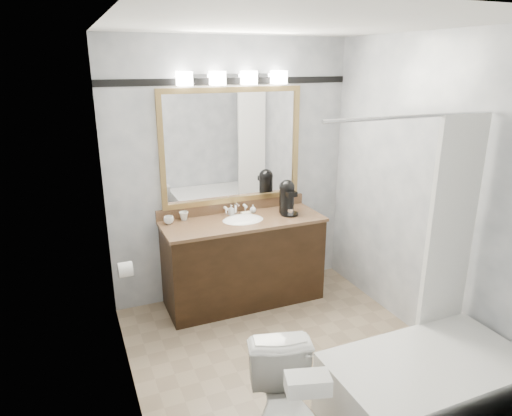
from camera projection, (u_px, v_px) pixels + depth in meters
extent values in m
cube|color=gray|center=(290.00, 358.00, 3.67)|extent=(2.40, 2.60, 0.01)
cube|color=white|center=(299.00, 23.00, 2.90)|extent=(2.40, 2.60, 0.01)
cube|color=silver|center=(232.00, 172.00, 4.43)|extent=(2.40, 0.01, 2.50)
cube|color=silver|center=(422.00, 290.00, 2.14)|extent=(2.40, 0.01, 2.50)
cube|color=silver|center=(121.00, 234.00, 2.83)|extent=(0.01, 2.60, 2.50)
cube|color=silver|center=(425.00, 192.00, 3.73)|extent=(0.01, 2.60, 2.50)
cube|color=black|center=(243.00, 262.00, 4.43)|extent=(1.50, 0.55, 0.82)
cube|color=#986C47|center=(243.00, 221.00, 4.30)|extent=(1.53, 0.58, 0.03)
cube|color=#986C47|center=(233.00, 207.00, 4.51)|extent=(1.53, 0.03, 0.10)
ellipsoid|color=white|center=(243.00, 223.00, 4.30)|extent=(0.44, 0.34, 0.14)
cube|color=#AA874D|center=(231.00, 90.00, 4.17)|extent=(1.40, 0.04, 0.05)
cube|color=#AA874D|center=(233.00, 200.00, 4.49)|extent=(1.40, 0.04, 0.05)
cube|color=#AA874D|center=(161.00, 152.00, 4.08)|extent=(0.05, 0.04, 1.00)
cube|color=#AA874D|center=(295.00, 142.00, 4.58)|extent=(0.05, 0.04, 1.00)
cube|color=white|center=(232.00, 147.00, 4.33)|extent=(1.30, 0.01, 1.00)
cube|color=silver|center=(232.00, 75.00, 4.12)|extent=(0.90, 0.05, 0.03)
cube|color=white|center=(184.00, 79.00, 3.91)|extent=(0.12, 0.12, 0.12)
cube|color=white|center=(218.00, 78.00, 4.03)|extent=(0.12, 0.12, 0.12)
cube|color=white|center=(249.00, 78.00, 4.14)|extent=(0.12, 0.12, 0.12)
cube|color=white|center=(279.00, 77.00, 4.25)|extent=(0.12, 0.12, 0.12)
cube|color=black|center=(231.00, 81.00, 4.15)|extent=(2.40, 0.01, 0.06)
cube|color=white|center=(426.00, 389.00, 2.98)|extent=(1.30, 0.72, 0.45)
cylinder|color=silver|center=(414.00, 117.00, 2.79)|extent=(1.30, 0.02, 0.02)
cube|color=white|center=(451.00, 227.00, 3.17)|extent=(0.40, 0.04, 1.55)
cylinder|color=white|center=(125.00, 269.00, 3.61)|extent=(0.11, 0.12, 0.12)
cube|color=white|center=(308.00, 383.00, 2.27)|extent=(0.25, 0.18, 0.09)
cylinder|color=black|center=(289.00, 214.00, 4.43)|extent=(0.17, 0.17, 0.02)
cylinder|color=black|center=(287.00, 200.00, 4.44)|extent=(0.15, 0.15, 0.25)
sphere|color=black|center=(287.00, 187.00, 4.40)|extent=(0.15, 0.15, 0.15)
cube|color=black|center=(291.00, 194.00, 4.35)|extent=(0.10, 0.10, 0.05)
cylinder|color=silver|center=(290.00, 212.00, 4.40)|extent=(0.06, 0.06, 0.06)
imported|color=white|center=(169.00, 220.00, 4.18)|extent=(0.09, 0.09, 0.07)
imported|color=white|center=(184.00, 216.00, 4.28)|extent=(0.10, 0.10, 0.08)
imported|color=white|center=(231.00, 210.00, 4.42)|extent=(0.05, 0.06, 0.10)
imported|color=white|center=(253.00, 209.00, 4.49)|extent=(0.08, 0.08, 0.08)
cube|color=beige|center=(246.00, 214.00, 4.42)|extent=(0.09, 0.06, 0.03)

